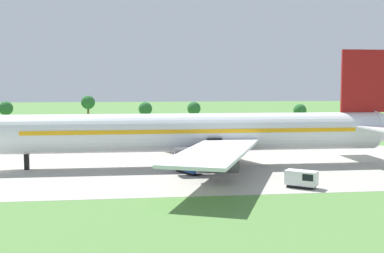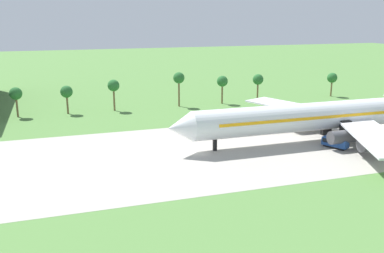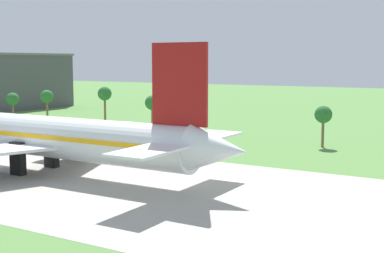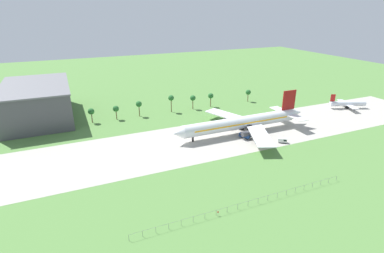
{
  "view_description": "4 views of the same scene",
  "coord_description": "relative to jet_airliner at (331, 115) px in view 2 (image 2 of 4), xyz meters",
  "views": [
    {
      "loc": [
        21.4,
        -80.45,
        14.03
      ],
      "look_at": [
        31.32,
        0.17,
        6.82
      ],
      "focal_mm": 45.0,
      "sensor_mm": 36.0,
      "label": 1
    },
    {
      "loc": [
        -28.06,
        -82.37,
        28.41
      ],
      "look_at": [
        -1.19,
        0.17,
        5.82
      ],
      "focal_mm": 40.0,
      "sensor_mm": 36.0,
      "label": 2
    },
    {
      "loc": [
        99.23,
        -59.75,
        17.6
      ],
      "look_at": [
        63.84,
        0.17,
        9.05
      ],
      "focal_mm": 50.0,
      "sensor_mm": 36.0,
      "label": 3
    },
    {
      "loc": [
        -50.33,
        -123.8,
        61.74
      ],
      "look_at": [
        5.68,
        5.0,
        6.0
      ],
      "focal_mm": 28.0,
      "sensor_mm": 36.0,
      "label": 4
    }
  ],
  "objects": [
    {
      "name": "jet_airliner",
      "position": [
        0.0,
        0.0,
        0.0
      ],
      "size": [
        78.26,
        60.13,
        20.02
      ],
      "color": "white",
      "rests_on": "ground_plane"
    },
    {
      "name": "baggage_tug",
      "position": [
        -3.14,
        -6.16,
        -4.58
      ],
      "size": [
        4.31,
        5.96,
        2.18
      ],
      "color": "black",
      "rests_on": "ground_plane"
    },
    {
      "name": "ground_plane",
      "position": [
        -33.1,
        -0.17,
        -5.76
      ],
      "size": [
        600.0,
        600.0,
        0.0
      ],
      "primitive_type": "plane",
      "color": "#517F3D"
    },
    {
      "name": "taxiway_strip",
      "position": [
        -33.1,
        -0.17,
        -5.75
      ],
      "size": [
        320.0,
        44.0,
        0.02
      ],
      "color": "#A8A399",
      "rests_on": "ground_plane"
    },
    {
      "name": "palm_tree_row",
      "position": [
        -23.82,
        47.19,
        1.53
      ],
      "size": [
        109.44,
        3.6,
        11.05
      ],
      "color": "brown",
      "rests_on": "ground_plane"
    }
  ]
}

